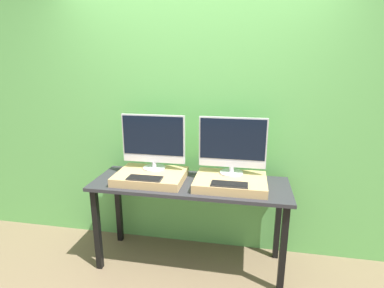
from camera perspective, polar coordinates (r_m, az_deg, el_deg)
The scene contains 9 objects.
ground_plane at distance 2.77m, azimuth -1.61°, elevation -24.96°, with size 12.00×12.00×0.00m, color #756047.
wall_back at distance 2.79m, azimuth 0.98°, elevation 5.15°, with size 8.00×0.04×2.60m.
workbench at distance 2.63m, azimuth -0.40°, elevation -9.30°, with size 1.68×0.57×0.79m.
wooden_riser_left at distance 2.65m, azimuth -7.87°, elevation -6.13°, with size 0.59×0.44×0.07m.
monitor_left at distance 2.66m, azimuth -7.36°, elevation 0.55°, with size 0.57×0.20×0.49m.
keyboard_left at distance 2.50m, azimuth -9.01°, elevation -6.43°, with size 0.29×0.12×0.01m.
wooden_riser_right at distance 2.53m, azimuth 7.34°, elevation -7.19°, with size 0.59×0.44×0.07m.
monitor_right at distance 2.54m, azimuth 7.71°, elevation -0.17°, with size 0.57×0.20×0.49m.
keyboard_right at distance 2.37m, azimuth 7.14°, elevation -7.60°, with size 0.29×0.12×0.01m.
Camera 1 is at (0.46, -2.07, 1.78)m, focal length 28.00 mm.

